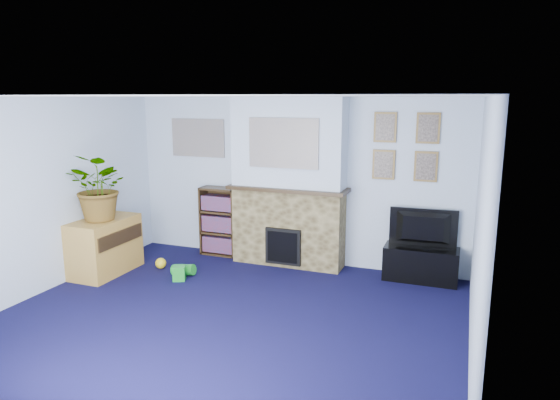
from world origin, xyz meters
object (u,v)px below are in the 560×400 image
at_px(tv_stand, 421,264).
at_px(television, 423,229).
at_px(bookshelf, 220,223).
at_px(sideboard, 105,248).

bearing_deg(tv_stand, television, 90.00).
bearing_deg(bookshelf, tv_stand, -1.45).
xyz_separation_m(television, bookshelf, (-3.01, 0.06, -0.20)).
height_order(bookshelf, sideboard, bookshelf).
xyz_separation_m(tv_stand, sideboard, (-4.11, -1.24, 0.12)).
distance_m(tv_stand, sideboard, 4.30).
height_order(tv_stand, bookshelf, bookshelf).
xyz_separation_m(tv_stand, television, (0.00, 0.02, 0.48)).
relative_size(television, sideboard, 0.89).
bearing_deg(sideboard, television, 16.98).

